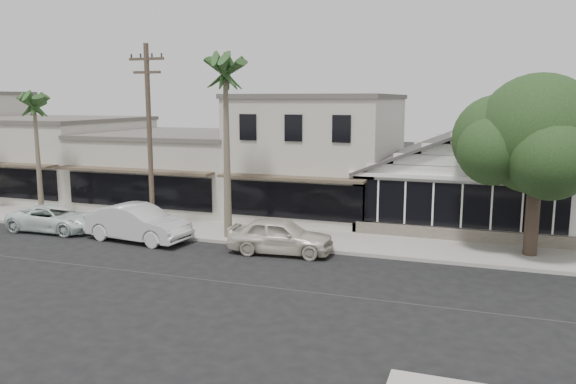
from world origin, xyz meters
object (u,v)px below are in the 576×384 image
at_px(utility_pole, 149,136).
at_px(car_2, 55,218).
at_px(car_1, 138,223).
at_px(shade_tree, 536,138).
at_px(car_0, 280,236).

relative_size(utility_pole, car_2, 1.94).
distance_m(utility_pole, car_2, 6.62).
distance_m(car_1, shade_tree, 17.62).
relative_size(utility_pole, car_1, 1.76).
relative_size(car_2, shade_tree, 0.62).
bearing_deg(car_0, utility_pole, 77.46).
relative_size(utility_pole, car_0, 2.01).
bearing_deg(car_1, car_2, 93.38).
distance_m(utility_pole, car_0, 8.01).
relative_size(car_0, car_2, 0.96).
bearing_deg(car_1, utility_pole, 1.56).
height_order(car_1, car_2, car_1).
bearing_deg(car_1, car_0, -82.13).
bearing_deg(car_2, car_1, -94.77).
bearing_deg(car_0, car_1, 86.62).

